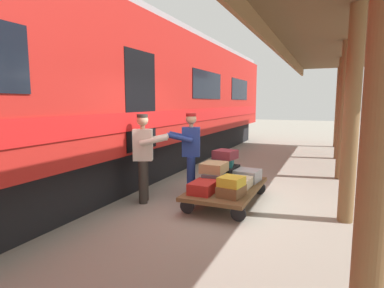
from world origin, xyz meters
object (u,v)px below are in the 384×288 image
at_px(suitcase_tan_vintage, 214,167).
at_px(suitcase_slate_roller, 214,178).
at_px(train_car, 84,96).
at_px(suitcase_gray_aluminum, 247,175).
at_px(suitcase_red_plastic, 203,187).
at_px(suitcase_burgundy_valise, 225,155).
at_px(luggage_cart, 227,189).
at_px(suitcase_cream_canvas, 240,183).
at_px(porter_by_door, 144,155).
at_px(suitcase_yellow_case, 231,181).
at_px(suitcase_black_hardshell, 223,172).
at_px(suitcase_teal_softside, 224,162).
at_px(porter_in_overalls, 190,151).
at_px(suitcase_brown_leather, 231,191).

bearing_deg(suitcase_tan_vintage, suitcase_slate_roller, -161.48).
xyz_separation_m(train_car, suitcase_gray_aluminum, (-3.55, -0.71, -1.62)).
xyz_separation_m(suitcase_red_plastic, suitcase_burgundy_valise, (-0.03, -1.17, 0.41)).
distance_m(luggage_cart, suitcase_cream_canvas, 0.29).
bearing_deg(porter_by_door, suitcase_yellow_case, 179.45).
bearing_deg(luggage_cart, train_car, 2.40).
distance_m(suitcase_red_plastic, suitcase_slate_roller, 0.58).
height_order(suitcase_black_hardshell, suitcase_burgundy_valise, suitcase_burgundy_valise).
relative_size(train_car, suitcase_teal_softside, 45.27).
bearing_deg(luggage_cart, porter_in_overalls, -13.45).
bearing_deg(suitcase_slate_roller, suitcase_brown_leather, 131.82).
bearing_deg(suitcase_red_plastic, suitcase_black_hardshell, -90.00).
distance_m(suitcase_gray_aluminum, suitcase_cream_canvas, 0.58).
xyz_separation_m(suitcase_gray_aluminum, suitcase_teal_softside, (0.52, -0.03, 0.23)).
bearing_deg(train_car, suitcase_slate_roller, -177.40).
bearing_deg(suitcase_black_hardshell, suitcase_yellow_case, 113.98).
height_order(suitcase_cream_canvas, suitcase_black_hardshell, suitcase_black_hardshell).
relative_size(luggage_cart, suitcase_teal_softside, 4.35).
bearing_deg(suitcase_yellow_case, suitcase_brown_leather, -90.14).
bearing_deg(porter_by_door, suitcase_slate_roller, -155.31).
bearing_deg(suitcase_red_plastic, luggage_cart, -114.10).
bearing_deg(porter_in_overalls, suitcase_red_plastic, 127.78).
bearing_deg(luggage_cart, suitcase_gray_aluminum, -114.10).
distance_m(train_car, suitcase_burgundy_valise, 3.38).
height_order(suitcase_cream_canvas, suitcase_red_plastic, suitcase_red_plastic).
bearing_deg(suitcase_black_hardshell, suitcase_teal_softside, -80.60).
relative_size(suitcase_cream_canvas, suitcase_red_plastic, 0.98).
height_order(luggage_cart, suitcase_slate_roller, suitcase_slate_roller).
distance_m(suitcase_teal_softside, porter_in_overalls, 0.76).
bearing_deg(suitcase_gray_aluminum, luggage_cart, 65.90).
distance_m(suitcase_burgundy_valise, porter_by_door, 1.71).
distance_m(suitcase_gray_aluminum, suitcase_red_plastic, 1.26).
bearing_deg(suitcase_teal_softside, suitcase_yellow_case, 113.67).
distance_m(suitcase_teal_softside, suitcase_burgundy_valise, 0.17).
xyz_separation_m(suitcase_teal_softside, suitcase_tan_vintage, (0.00, 0.60, 0.00)).
relative_size(suitcase_slate_roller, suitcase_teal_softside, 1.30).
relative_size(train_car, suitcase_tan_vintage, 42.24).
xyz_separation_m(suitcase_cream_canvas, suitcase_teal_softside, (0.52, -0.60, 0.25)).
relative_size(train_car, porter_by_door, 12.78).
bearing_deg(suitcase_brown_leather, luggage_cart, -65.90).
distance_m(train_car, porter_in_overalls, 2.71).
distance_m(luggage_cart, porter_in_overalls, 1.10).
relative_size(suitcase_gray_aluminum, suitcase_slate_roller, 0.77).
bearing_deg(suitcase_gray_aluminum, train_car, 11.34).
bearing_deg(porter_in_overalls, suitcase_slate_roller, 161.18).
relative_size(train_car, suitcase_burgundy_valise, 49.70).
distance_m(suitcase_black_hardshell, suitcase_teal_softside, 0.21).
xyz_separation_m(suitcase_cream_canvas, suitcase_tan_vintage, (0.52, 0.00, 0.26)).
height_order(suitcase_teal_softside, suitcase_yellow_case, suitcase_teal_softside).
xyz_separation_m(train_car, suitcase_tan_vintage, (-3.03, -0.14, -1.38)).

